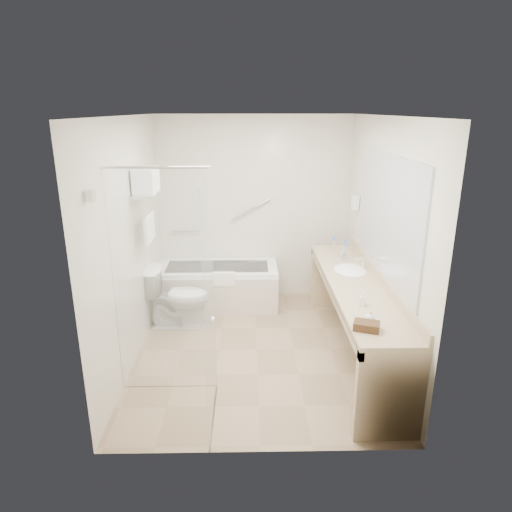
{
  "coord_description": "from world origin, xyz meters",
  "views": [
    {
      "loc": [
        -0.09,
        -4.53,
        2.57
      ],
      "look_at": [
        0.0,
        0.3,
        1.0
      ],
      "focal_mm": 32.0,
      "sensor_mm": 36.0,
      "label": 1
    }
  ],
  "objects_px": {
    "bathtub": "(218,286)",
    "water_bottle_left": "(333,245)",
    "vanity_counter": "(354,301)",
    "toilet": "(178,297)",
    "amenity_basket": "(366,326)"
  },
  "relations": [
    {
      "from": "bathtub",
      "to": "water_bottle_left",
      "type": "relative_size",
      "value": 8.27
    },
    {
      "from": "amenity_basket",
      "to": "vanity_counter",
      "type": "bearing_deg",
      "value": 81.66
    },
    {
      "from": "bathtub",
      "to": "vanity_counter",
      "type": "bearing_deg",
      "value": -42.35
    },
    {
      "from": "toilet",
      "to": "vanity_counter",
      "type": "bearing_deg",
      "value": -109.85
    },
    {
      "from": "toilet",
      "to": "water_bottle_left",
      "type": "distance_m",
      "value": 2.03
    },
    {
      "from": "bathtub",
      "to": "water_bottle_left",
      "type": "height_order",
      "value": "water_bottle_left"
    },
    {
      "from": "vanity_counter",
      "to": "amenity_basket",
      "type": "relative_size",
      "value": 13.25
    },
    {
      "from": "vanity_counter",
      "to": "water_bottle_left",
      "type": "height_order",
      "value": "water_bottle_left"
    },
    {
      "from": "bathtub",
      "to": "water_bottle_left",
      "type": "xyz_separation_m",
      "value": [
        1.48,
        -0.34,
        0.66
      ]
    },
    {
      "from": "bathtub",
      "to": "water_bottle_left",
      "type": "bearing_deg",
      "value": -12.93
    },
    {
      "from": "bathtub",
      "to": "water_bottle_left",
      "type": "distance_m",
      "value": 1.65
    },
    {
      "from": "bathtub",
      "to": "amenity_basket",
      "type": "relative_size",
      "value": 7.85
    },
    {
      "from": "toilet",
      "to": "amenity_basket",
      "type": "distance_m",
      "value": 2.62
    },
    {
      "from": "vanity_counter",
      "to": "water_bottle_left",
      "type": "bearing_deg",
      "value": 92.6
    },
    {
      "from": "vanity_counter",
      "to": "water_bottle_left",
      "type": "relative_size",
      "value": 13.96
    }
  ]
}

